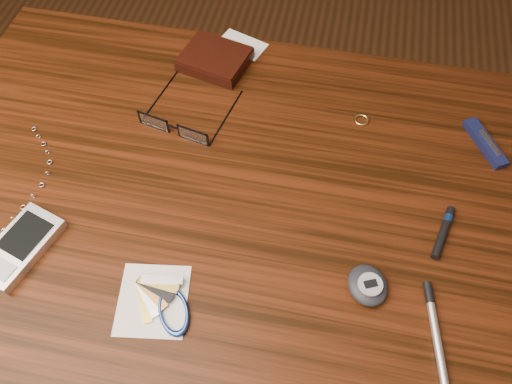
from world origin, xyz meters
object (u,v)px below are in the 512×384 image
wallet_and_card (215,59)px  pda_phone (20,246)px  pedometer (368,285)px  eyeglasses (176,126)px  pocket_knife (485,143)px  silver_pen (434,324)px  desk (235,232)px  notepad_keys (163,304)px

wallet_and_card → pda_phone: 0.44m
wallet_and_card → pedometer: size_ratio=2.07×
eyeglasses → pda_phone: size_ratio=1.15×
pedometer → pocket_knife: (0.16, 0.28, -0.00)m
eyeglasses → pocket_knife: size_ratio=1.60×
pocket_knife → silver_pen: 0.32m
silver_pen → eyeglasses: bearing=149.4°
wallet_and_card → eyeglasses: 0.16m
desk → eyeglasses: size_ratio=6.59×
wallet_and_card → pocket_knife: bearing=-11.5°
pda_phone → eyeglasses: bearing=58.8°
pedometer → eyeglasses: bearing=147.1°
silver_pen → pocket_knife: bearing=76.4°
silver_pen → notepad_keys: bearing=-173.0°
wallet_and_card → pocket_knife: size_ratio=1.63×
desk → wallet_and_card: size_ratio=6.47×
notepad_keys → pocket_knife: same height
desk → pedometer: size_ratio=13.37×
eyeglasses → pda_phone: (-0.15, -0.25, -0.00)m
eyeglasses → pedometer: bearing=-32.9°
eyeglasses → notepad_keys: bearing=-76.9°
eyeglasses → notepad_keys: 0.29m
pedometer → silver_pen: size_ratio=0.57×
desk → notepad_keys: notepad_keys is taller
desk → notepad_keys: bearing=-106.5°
notepad_keys → pda_phone: bearing=170.1°
wallet_and_card → notepad_keys: (0.04, -0.45, -0.01)m
desk → eyeglasses: eyeglasses is taller
pda_phone → pocket_knife: pda_phone is taller
desk → wallet_and_card: bearing=108.8°
notepad_keys → pocket_knife: (0.42, 0.35, 0.00)m
eyeglasses → silver_pen: bearing=-30.6°
pedometer → silver_pen: 0.09m
desk → wallet_and_card: wallet_and_card is taller
desk → eyeglasses: bearing=137.0°
pda_phone → pedometer: (0.47, 0.04, 0.00)m
eyeglasses → pocket_knife: 0.49m
desk → pocket_knife: size_ratio=10.56×
pocket_knife → silver_pen: size_ratio=0.72×
pocket_knife → notepad_keys: bearing=-139.9°
pda_phone → silver_pen: size_ratio=1.00×
notepad_keys → pocket_knife: bearing=40.1°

